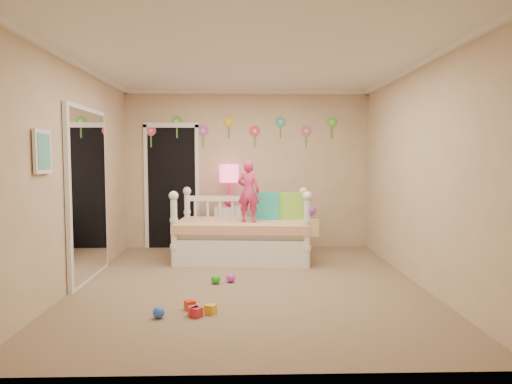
{
  "coord_description": "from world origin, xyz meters",
  "views": [
    {
      "loc": [
        -0.06,
        -5.26,
        1.48
      ],
      "look_at": [
        0.1,
        0.6,
        1.05
      ],
      "focal_mm": 31.77,
      "sensor_mm": 36.0,
      "label": 1
    }
  ],
  "objects_px": {
    "child": "(248,191)",
    "table_lamp": "(229,179)",
    "daybed": "(243,225)",
    "nightstand": "(229,228)"
  },
  "relations": [
    {
      "from": "child",
      "to": "table_lamp",
      "type": "bearing_deg",
      "value": -56.05
    },
    {
      "from": "daybed",
      "to": "table_lamp",
      "type": "bearing_deg",
      "value": 111.18
    },
    {
      "from": "child",
      "to": "nightstand",
      "type": "height_order",
      "value": "child"
    },
    {
      "from": "child",
      "to": "daybed",
      "type": "bearing_deg",
      "value": -45.68
    },
    {
      "from": "child",
      "to": "table_lamp",
      "type": "xyz_separation_m",
      "value": [
        -0.3,
        0.87,
        0.15
      ]
    },
    {
      "from": "table_lamp",
      "to": "child",
      "type": "bearing_deg",
      "value": -70.83
    },
    {
      "from": "table_lamp",
      "to": "daybed",
      "type": "bearing_deg",
      "value": -73.18
    },
    {
      "from": "nightstand",
      "to": "table_lamp",
      "type": "distance_m",
      "value": 0.81
    },
    {
      "from": "child",
      "to": "nightstand",
      "type": "relative_size",
      "value": 1.22
    },
    {
      "from": "daybed",
      "to": "child",
      "type": "xyz_separation_m",
      "value": [
        0.08,
        -0.15,
        0.5
      ]
    }
  ]
}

